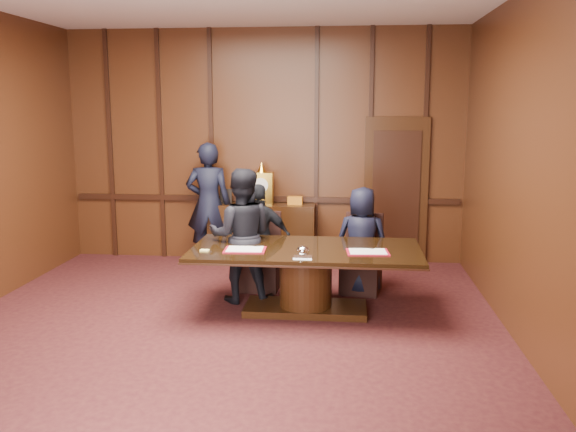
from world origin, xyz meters
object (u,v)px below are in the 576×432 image
at_px(signatory_right, 362,241).
at_px(witness_right, 241,236).
at_px(witness_left, 209,204).
at_px(signatory_left, 260,238).
at_px(sideboard, 262,231).
at_px(conference_table, 306,269).

height_order(signatory_right, witness_right, witness_right).
relative_size(witness_left, witness_right, 1.13).
xyz_separation_m(signatory_left, witness_left, (-0.95, 1.25, 0.22)).
relative_size(signatory_right, witness_left, 0.74).
xyz_separation_m(witness_left, witness_right, (0.79, -1.71, -0.10)).
height_order(sideboard, signatory_left, sideboard).
distance_m(sideboard, signatory_right, 2.05).
bearing_deg(signatory_left, conference_table, 129.61).
bearing_deg(signatory_right, witness_right, 25.57).
bearing_deg(sideboard, signatory_left, -83.19).
distance_m(signatory_left, signatory_right, 1.30).
bearing_deg(witness_right, signatory_left, -112.75).
distance_m(witness_left, witness_right, 1.89).
xyz_separation_m(conference_table, signatory_right, (0.65, 0.80, 0.17)).
distance_m(signatory_right, witness_left, 2.59).
height_order(conference_table, witness_right, witness_right).
height_order(sideboard, witness_left, witness_left).
xyz_separation_m(conference_table, witness_right, (-0.80, 0.34, 0.30)).
height_order(witness_left, witness_right, witness_left).
height_order(conference_table, witness_left, witness_left).
bearing_deg(sideboard, witness_left, -168.42).
bearing_deg(signatory_right, signatory_left, 8.04).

